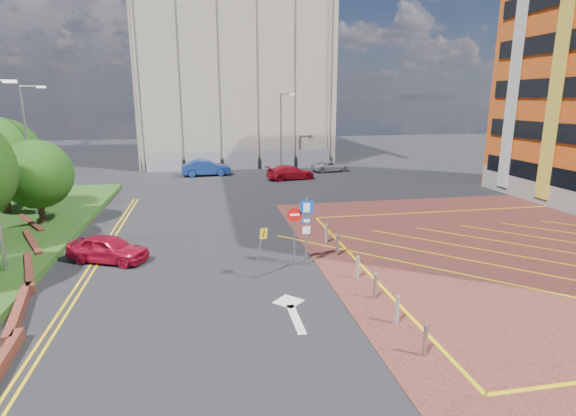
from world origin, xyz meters
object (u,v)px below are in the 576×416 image
object	(u,v)px
tree_d	(1,157)
warning_sign	(260,247)
car_red_left	(108,249)
tree_c	(37,174)
lamp_left_far	(29,146)
car_silver_back	(330,166)
lamp_back	(282,129)
car_blue_back	(206,168)
car_red_back	(291,172)
sign_cluster	(302,225)

from	to	relation	value
tree_d	warning_sign	size ratio (longest dim) A/B	2.70
tree_d	car_red_left	world-z (taller)	tree_d
tree_c	tree_d	bearing A→B (deg)	135.00
tree_c	lamp_left_far	xyz separation A→B (m)	(-0.92, 2.00, 1.47)
car_red_left	car_silver_back	bearing A→B (deg)	-12.52
lamp_back	car_blue_back	bearing A→B (deg)	-170.88
lamp_left_far	car_silver_back	distance (m)	28.15
car_red_back	car_silver_back	world-z (taller)	car_red_back
tree_c	sign_cluster	world-z (taller)	tree_c
warning_sign	tree_c	bearing A→B (deg)	139.21
lamp_back	warning_sign	distance (m)	28.89
lamp_back	car_red_left	world-z (taller)	lamp_back
tree_d	lamp_back	size ratio (longest dim) A/B	0.76
car_red_back	lamp_left_far	bearing A→B (deg)	111.53
car_silver_back	tree_c	bearing A→B (deg)	116.76
tree_d	car_blue_back	bearing A→B (deg)	47.14
car_silver_back	warning_sign	bearing A→B (deg)	148.10
tree_c	car_silver_back	xyz separation A→B (m)	(22.57, 16.96, -2.64)
tree_c	car_silver_back	bearing A→B (deg)	36.92
sign_cluster	car_red_back	world-z (taller)	sign_cluster
tree_d	lamp_left_far	xyz separation A→B (m)	(2.08, -1.00, 0.79)
warning_sign	car_red_left	world-z (taller)	warning_sign
car_blue_back	car_silver_back	size ratio (longest dim) A/B	1.20
sign_cluster	car_silver_back	distance (m)	27.45
tree_c	tree_d	size ratio (longest dim) A/B	0.81
tree_c	car_blue_back	distance (m)	19.53
lamp_left_far	tree_d	bearing A→B (deg)	154.32
car_blue_back	car_red_back	size ratio (longest dim) A/B	1.03
lamp_left_far	car_silver_back	xyz separation A→B (m)	(23.49, 14.96, -4.11)
warning_sign	car_blue_back	bearing A→B (deg)	94.27
car_red_back	car_silver_back	distance (m)	6.28
lamp_left_far	car_blue_back	xyz separation A→B (m)	(10.68, 14.74, -3.88)
sign_cluster	warning_sign	size ratio (longest dim) A/B	1.42
lamp_back	car_silver_back	size ratio (longest dim) A/B	2.02
warning_sign	car_red_left	distance (m)	7.61
tree_d	car_red_back	world-z (taller)	tree_d
tree_d	sign_cluster	bearing A→B (deg)	-35.58
warning_sign	car_blue_back	distance (m)	26.97
sign_cluster	car_blue_back	size ratio (longest dim) A/B	0.67
sign_cluster	warning_sign	distance (m)	2.39
tree_d	car_silver_back	size ratio (longest dim) A/B	1.54
tree_d	tree_c	bearing A→B (deg)	-45.00
car_red_left	car_blue_back	bearing A→B (deg)	12.50
sign_cluster	car_blue_back	distance (m)	26.10
sign_cluster	car_red_left	distance (m)	9.20
car_red_left	car_red_back	distance (m)	23.63
car_red_back	lamp_back	bearing A→B (deg)	-9.67
car_red_back	car_silver_back	xyz separation A→B (m)	(5.00, 3.80, -0.12)
tree_c	warning_sign	distance (m)	15.64
tree_c	lamp_back	size ratio (longest dim) A/B	0.61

